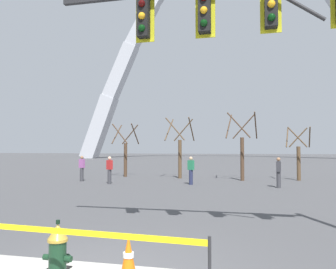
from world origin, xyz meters
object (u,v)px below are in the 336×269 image
at_px(fire_hydrant, 58,255).
at_px(pedestrian_standing_center, 279,172).
at_px(traffic_cone_mid_sidewalk, 128,259).
at_px(traffic_signal_gantry, 293,35).
at_px(monument_arch, 236,53).
at_px(pedestrian_walking_right, 109,170).
at_px(pedestrian_near_trees, 191,170).
at_px(traffic_cone_by_hydrant, 58,249).
at_px(pedestrian_walking_left, 82,168).

relative_size(fire_hydrant, pedestrian_standing_center, 0.62).
relative_size(traffic_cone_mid_sidewalk, traffic_signal_gantry, 0.09).
xyz_separation_m(monument_arch, pedestrian_walking_right, (-5.58, -46.54, -19.01)).
bearing_deg(traffic_cone_mid_sidewalk, monument_arch, 90.44).
height_order(monument_arch, pedestrian_near_trees, monument_arch).
distance_m(fire_hydrant, pedestrian_near_trees, 14.74).
bearing_deg(traffic_cone_mid_sidewalk, pedestrian_near_trees, 95.59).
bearing_deg(fire_hydrant, pedestrian_near_trees, 91.63).
bearing_deg(monument_arch, traffic_cone_mid_sidewalk, -89.56).
height_order(pedestrian_standing_center, pedestrian_walking_right, same).
height_order(traffic_cone_by_hydrant, pedestrian_standing_center, pedestrian_standing_center).
distance_m(pedestrian_standing_center, pedestrian_near_trees, 4.75).
height_order(fire_hydrant, pedestrian_walking_left, pedestrian_walking_left).
distance_m(fire_hydrant, traffic_cone_mid_sidewalk, 1.07).
bearing_deg(pedestrian_walking_right, traffic_cone_mid_sidewalk, -66.03).
relative_size(traffic_signal_gantry, pedestrian_walking_right, 4.92).
bearing_deg(traffic_cone_by_hydrant, pedestrian_standing_center, 71.06).
height_order(pedestrian_standing_center, pedestrian_near_trees, same).
xyz_separation_m(fire_hydrant, pedestrian_walking_left, (-7.42, 15.17, 0.35)).
bearing_deg(traffic_cone_mid_sidewalk, fire_hydrant, -157.57).
bearing_deg(pedestrian_walking_left, pedestrian_walking_right, -26.29).
bearing_deg(pedestrian_near_trees, monument_arch, 88.83).
xyz_separation_m(traffic_cone_by_hydrant, pedestrian_walking_left, (-7.05, 14.56, 0.46)).
distance_m(traffic_cone_by_hydrant, pedestrian_walking_left, 16.18).
height_order(traffic_cone_by_hydrant, traffic_signal_gantry, traffic_signal_gantry).
relative_size(traffic_cone_by_hydrant, pedestrian_walking_right, 0.46).
height_order(fire_hydrant, traffic_cone_by_hydrant, fire_hydrant).
height_order(fire_hydrant, monument_arch, monument_arch).
height_order(traffic_cone_mid_sidewalk, pedestrian_standing_center, pedestrian_standing_center).
xyz_separation_m(traffic_cone_by_hydrant, pedestrian_near_trees, (-0.05, 14.12, 0.46)).
xyz_separation_m(pedestrian_walking_left, pedestrian_walking_right, (2.35, -1.16, 0.00)).
xyz_separation_m(traffic_signal_gantry, pedestrian_standing_center, (0.58, 11.53, -3.59)).
distance_m(traffic_cone_by_hydrant, pedestrian_standing_center, 14.39).
relative_size(traffic_cone_by_hydrant, monument_arch, 0.01).
bearing_deg(fire_hydrant, pedestrian_standing_center, 73.16).
height_order(traffic_cone_mid_sidewalk, pedestrian_walking_left, pedestrian_walking_left).
distance_m(traffic_cone_mid_sidewalk, pedestrian_near_trees, 14.40).
bearing_deg(pedestrian_walking_right, traffic_signal_gantry, -52.17).
distance_m(fire_hydrant, traffic_cone_by_hydrant, 0.72).
bearing_deg(traffic_signal_gantry, pedestrian_near_trees, 108.98).
distance_m(traffic_cone_by_hydrant, monument_arch, 63.03).
bearing_deg(traffic_cone_by_hydrant, traffic_cone_mid_sidewalk, -8.68).
xyz_separation_m(traffic_signal_gantry, monument_arch, (-3.21, 57.86, 15.42)).
bearing_deg(pedestrian_standing_center, traffic_cone_mid_sidewalk, -103.53).
bearing_deg(pedestrian_standing_center, traffic_cone_by_hydrant, -108.94).
xyz_separation_m(fire_hydrant, pedestrian_near_trees, (-0.42, 14.73, 0.35)).
bearing_deg(pedestrian_walking_left, pedestrian_near_trees, -3.61).
xyz_separation_m(monument_arch, pedestrian_walking_left, (-7.93, -45.39, -19.01)).
height_order(pedestrian_walking_left, pedestrian_standing_center, same).
xyz_separation_m(traffic_cone_mid_sidewalk, pedestrian_walking_right, (-6.05, 13.60, 0.46)).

